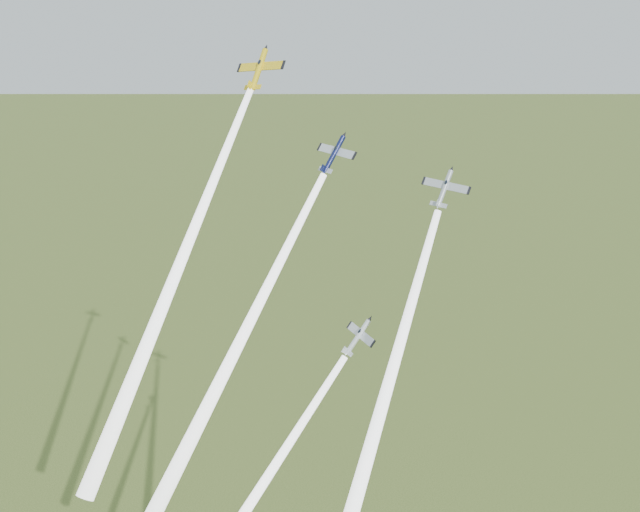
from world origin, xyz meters
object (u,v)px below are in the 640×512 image
Objects in this scene: plane_yellow at (259,69)px; plane_navy at (334,154)px; plane_silver_low at (358,337)px; plane_silver_right at (445,188)px.

plane_yellow is 17.61m from plane_navy.
plane_navy is 25.12m from plane_silver_low.
plane_silver_low is (-7.70, -7.66, -20.32)m from plane_silver_right.
plane_yellow is 40.82m from plane_silver_low.
plane_silver_low is at bearing -145.71° from plane_silver_right.
plane_yellow is at bearing -174.29° from plane_navy.
plane_silver_right is 23.03m from plane_silver_low.
plane_navy is 16.57m from plane_silver_right.
plane_silver_right is 0.95× the size of plane_silver_low.
plane_silver_low is at bearing -19.77° from plane_yellow.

